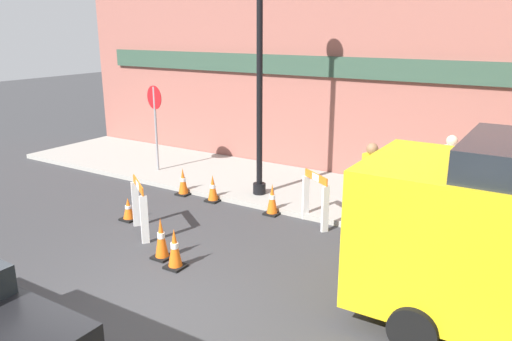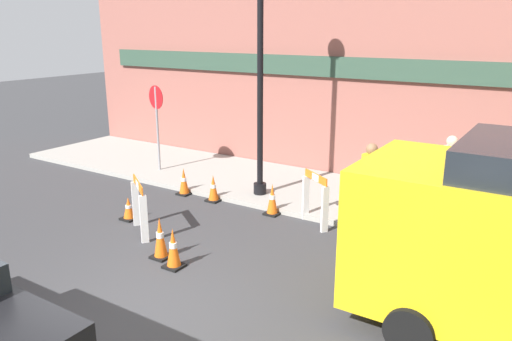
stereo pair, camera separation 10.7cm
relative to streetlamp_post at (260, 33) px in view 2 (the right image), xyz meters
name	(u,v)px [view 2 (the right image)]	position (x,y,z in m)	size (l,w,h in m)	color
ground_plane	(134,325)	(1.28, -5.11, -3.61)	(60.00, 60.00, 0.00)	#38383A
sidewalk_slab	(329,195)	(1.28, 0.91, -3.56)	(18.00, 3.05, 0.12)	#9E9B93
storefront_facade	(361,70)	(1.28, 2.51, -0.86)	(18.00, 0.22, 5.50)	#93564C
streetlamp_post	(260,33)	(0.00, 0.00, 0.00)	(0.44, 0.44, 5.47)	black
stop_sign	(157,114)	(-3.29, 0.24, -2.02)	(0.59, 0.15, 2.21)	gray
barricade_0	(315,198)	(1.75, -0.76, -3.05)	(0.73, 0.55, 1.06)	white
barricade_1	(139,205)	(-0.82, -2.90, -3.04)	(0.84, 0.64, 1.04)	white
traffic_cone_0	(184,182)	(-1.63, -0.71, -3.31)	(0.30, 0.30, 0.63)	black
traffic_cone_1	(173,249)	(0.63, -3.60, -3.29)	(0.30, 0.30, 0.68)	black
traffic_cone_2	(213,189)	(-0.77, -0.71, -3.32)	(0.30, 0.30, 0.61)	black
traffic_cone_3	(129,209)	(-1.54, -2.51, -3.39)	(0.30, 0.30, 0.47)	black
traffic_cone_4	(272,200)	(0.75, -0.71, -3.29)	(0.30, 0.30, 0.66)	black
traffic_cone_5	(160,238)	(0.21, -3.45, -3.27)	(0.30, 0.30, 0.72)	black
person_worker	(369,189)	(2.85, -0.86, -2.64)	(0.42, 0.42, 1.81)	#33333D
person_pedestrian	(448,180)	(3.99, 0.00, -2.52)	(0.39, 0.39, 1.80)	#33333D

